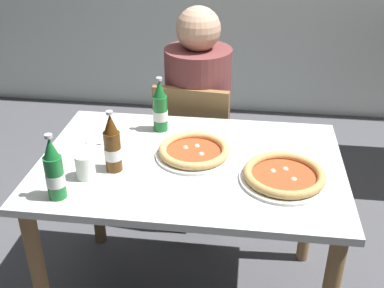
% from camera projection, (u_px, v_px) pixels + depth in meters
% --- Properties ---
extents(dining_table_main, '(1.20, 0.80, 0.75)m').
position_uv_depth(dining_table_main, '(190.00, 185.00, 1.93)').
color(dining_table_main, silver).
rests_on(dining_table_main, ground_plane).
extents(chair_behind_table, '(0.44, 0.44, 0.85)m').
position_uv_depth(chair_behind_table, '(195.00, 145.00, 2.54)').
color(chair_behind_table, olive).
rests_on(chair_behind_table, ground_plane).
extents(diner_seated, '(0.34, 0.34, 1.21)m').
position_uv_depth(diner_seated, '(198.00, 124.00, 2.53)').
color(diner_seated, '#2D3342').
rests_on(diner_seated, ground_plane).
extents(pizza_margherita_near, '(0.33, 0.33, 0.04)m').
position_uv_depth(pizza_margherita_near, '(284.00, 176.00, 1.74)').
color(pizza_margherita_near, white).
rests_on(pizza_margherita_near, dining_table_main).
extents(pizza_marinara_far, '(0.31, 0.31, 0.04)m').
position_uv_depth(pizza_marinara_far, '(194.00, 151.00, 1.90)').
color(pizza_marinara_far, white).
rests_on(pizza_marinara_far, dining_table_main).
extents(beer_bottle_left, '(0.07, 0.07, 0.25)m').
position_uv_depth(beer_bottle_left, '(160.00, 108.00, 2.06)').
color(beer_bottle_left, '#196B2D').
rests_on(beer_bottle_left, dining_table_main).
extents(beer_bottle_center, '(0.07, 0.07, 0.25)m').
position_uv_depth(beer_bottle_center, '(54.00, 171.00, 1.61)').
color(beer_bottle_center, '#196B2D').
rests_on(beer_bottle_center, dining_table_main).
extents(beer_bottle_right, '(0.07, 0.07, 0.25)m').
position_uv_depth(beer_bottle_right, '(112.00, 146.00, 1.77)').
color(beer_bottle_right, '#512D0F').
rests_on(beer_bottle_right, dining_table_main).
extents(napkin_with_cutlery, '(0.19, 0.19, 0.01)m').
position_uv_depth(napkin_with_cutlery, '(99.00, 134.00, 2.07)').
color(napkin_with_cutlery, white).
rests_on(napkin_with_cutlery, dining_table_main).
extents(paper_cup, '(0.07, 0.07, 0.09)m').
position_uv_depth(paper_cup, '(85.00, 166.00, 1.74)').
color(paper_cup, white).
rests_on(paper_cup, dining_table_main).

